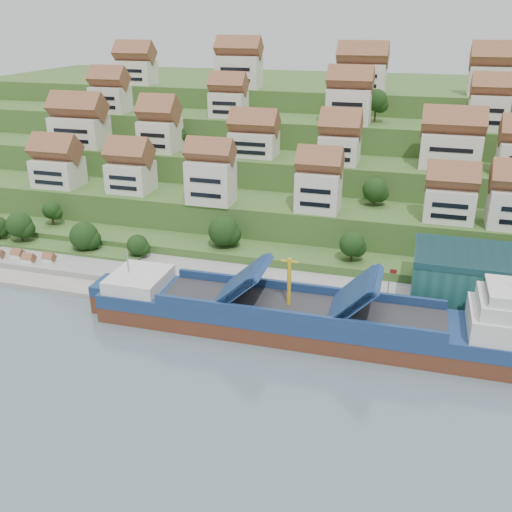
% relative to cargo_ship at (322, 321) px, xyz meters
% --- Properties ---
extents(ground, '(300.00, 300.00, 0.00)m').
position_rel_cargo_ship_xyz_m(ground, '(-7.86, -0.67, -3.23)').
color(ground, slate).
rests_on(ground, ground).
extents(quay, '(180.00, 14.00, 2.20)m').
position_rel_cargo_ship_xyz_m(quay, '(12.14, 14.33, -2.13)').
color(quay, gray).
rests_on(quay, ground).
extents(pebble_beach, '(45.00, 20.00, 1.00)m').
position_rel_cargo_ship_xyz_m(pebble_beach, '(-65.86, 11.33, -2.73)').
color(pebble_beach, gray).
rests_on(pebble_beach, ground).
extents(hillside, '(260.00, 128.00, 31.00)m').
position_rel_cargo_ship_xyz_m(hillside, '(-7.86, 102.88, 7.43)').
color(hillside, '#2D4C1E').
rests_on(hillside, ground).
extents(hillside_village, '(156.49, 63.70, 29.38)m').
position_rel_cargo_ship_xyz_m(hillside_village, '(-5.93, 59.36, 21.01)').
color(hillside_village, beige).
rests_on(hillside_village, ground).
extents(hillside_trees, '(144.86, 63.00, 31.01)m').
position_rel_cargo_ship_xyz_m(hillside_trees, '(-18.40, 41.13, 12.04)').
color(hillside_trees, '#183712').
rests_on(hillside_trees, ground).
extents(flagpole, '(1.28, 0.16, 8.00)m').
position_rel_cargo_ship_xyz_m(flagpole, '(10.25, 9.33, 3.66)').
color(flagpole, gray).
rests_on(flagpole, quay).
extents(beach_huts, '(14.40, 3.70, 2.20)m').
position_rel_cargo_ship_xyz_m(beach_huts, '(-67.86, 10.08, -1.13)').
color(beach_huts, white).
rests_on(beach_huts, pebble_beach).
extents(cargo_ship, '(76.22, 12.64, 16.85)m').
position_rel_cargo_ship_xyz_m(cargo_ship, '(0.00, 0.00, 0.00)').
color(cargo_ship, '#512918').
rests_on(cargo_ship, ground).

